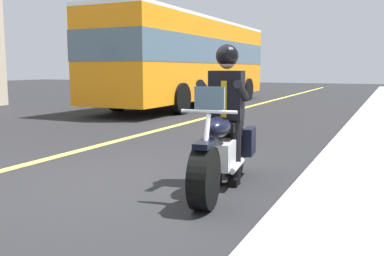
% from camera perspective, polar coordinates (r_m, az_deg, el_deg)
% --- Properties ---
extents(ground_plane, '(80.00, 80.00, 0.00)m').
position_cam_1_polar(ground_plane, '(5.33, -9.86, -7.91)').
color(ground_plane, black).
extents(lane_center_stripe, '(60.00, 0.16, 0.01)m').
position_cam_1_polar(lane_center_stripe, '(6.66, -24.15, -5.27)').
color(lane_center_stripe, '#E5DB4C').
rests_on(lane_center_stripe, ground_plane).
extents(motorcycle_main, '(2.22, 0.80, 1.26)m').
position_cam_1_polar(motorcycle_main, '(5.20, 4.12, -3.11)').
color(motorcycle_main, black).
rests_on(motorcycle_main, ground_plane).
extents(rider_main, '(0.68, 0.62, 1.74)m').
position_cam_1_polar(rider_main, '(5.30, 4.60, 3.48)').
color(rider_main, black).
rests_on(rider_main, ground_plane).
extents(bus_far, '(11.05, 2.70, 3.30)m').
position_cam_1_polar(bus_far, '(16.98, -0.29, 9.37)').
color(bus_far, orange).
rests_on(bus_far, ground_plane).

